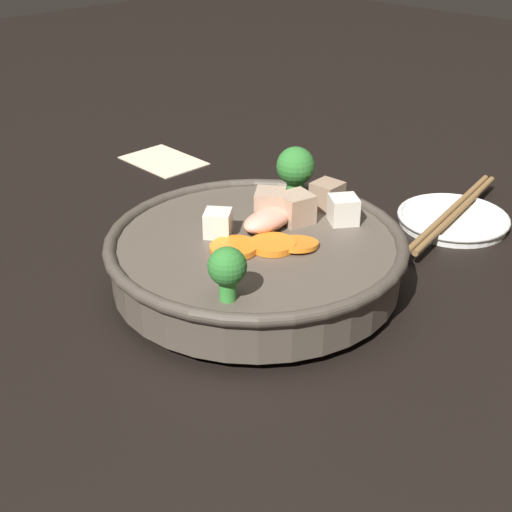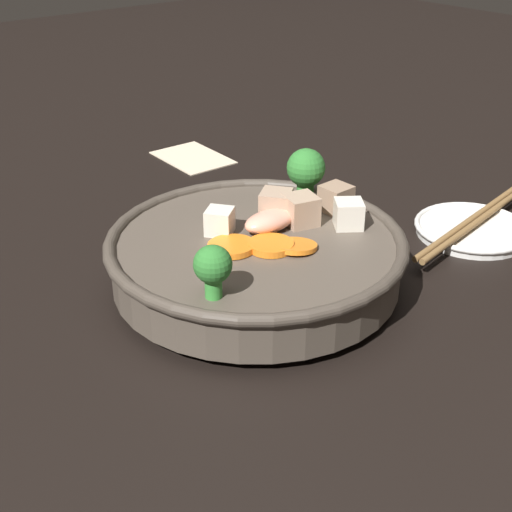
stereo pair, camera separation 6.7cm
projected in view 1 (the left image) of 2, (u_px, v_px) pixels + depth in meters
name	position (u px, v px, depth m)	size (l,w,h in m)	color
ground_plane	(256.00, 288.00, 0.69)	(3.00, 3.00, 0.00)	black
stirfry_bowl	(257.00, 253.00, 0.67)	(0.28, 0.28, 0.11)	#51473D
side_saucer	(453.00, 219.00, 0.81)	(0.13, 0.13, 0.01)	white
napkin	(164.00, 160.00, 0.99)	(0.11, 0.08, 0.00)	beige
chopsticks_pair	(454.00, 211.00, 0.80)	(0.06, 0.24, 0.01)	olive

